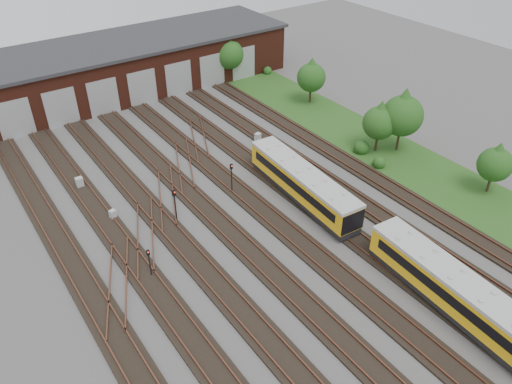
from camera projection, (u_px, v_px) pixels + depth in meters
ground at (297, 267)px, 38.36m from camera, size 120.00×120.00×0.00m
track_network at (290, 262)px, 38.62m from camera, size 30.40×70.00×0.33m
maintenance_shed at (100, 71)px, 63.44m from camera, size 51.00×12.50×6.35m
grass_verge at (375, 145)px, 54.08m from camera, size 8.00×55.00×0.05m
metro_train at (453, 290)px, 33.93m from camera, size 3.31×45.79×2.82m
signal_mast_0 at (149, 260)px, 36.56m from camera, size 0.25×0.23×2.59m
signal_mast_1 at (175, 201)px, 41.97m from camera, size 0.31×0.29×3.18m
signal_mast_2 at (296, 185)px, 44.35m from camera, size 0.29×0.28×2.92m
signal_mast_3 at (232, 175)px, 45.54m from camera, size 0.26×0.24×3.09m
relay_cabinet_1 at (80, 183)px, 47.04m from camera, size 0.66×0.56×1.08m
relay_cabinet_2 at (113, 215)px, 43.10m from camera, size 0.64×0.58×0.89m
relay_cabinet_3 at (263, 149)px, 52.40m from camera, size 0.76×0.68×1.06m
relay_cabinet_4 at (258, 138)px, 54.41m from camera, size 0.72×0.64×1.03m
tree_0 at (229, 51)px, 66.78m from camera, size 3.93×3.93×6.51m
tree_1 at (311, 74)px, 61.01m from camera, size 3.55×3.55×5.88m
tree_2 at (403, 111)px, 50.68m from camera, size 4.25×4.25×7.04m
tree_3 at (380, 119)px, 51.00m from camera, size 3.48×3.48×5.77m
tree_4 at (496, 161)px, 44.87m from camera, size 3.16×3.16×5.23m
bush_0 at (379, 161)px, 50.05m from camera, size 1.29×1.29×1.29m
bush_1 at (361, 146)px, 52.35m from camera, size 1.62×1.62×1.62m
bush_2 at (267, 70)px, 70.91m from camera, size 1.23×1.23×1.23m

